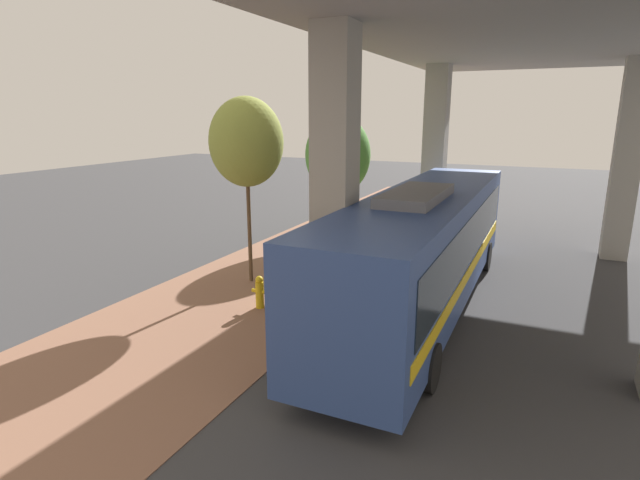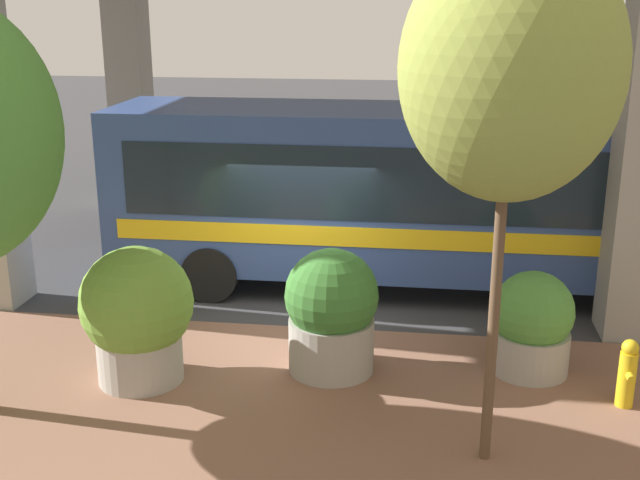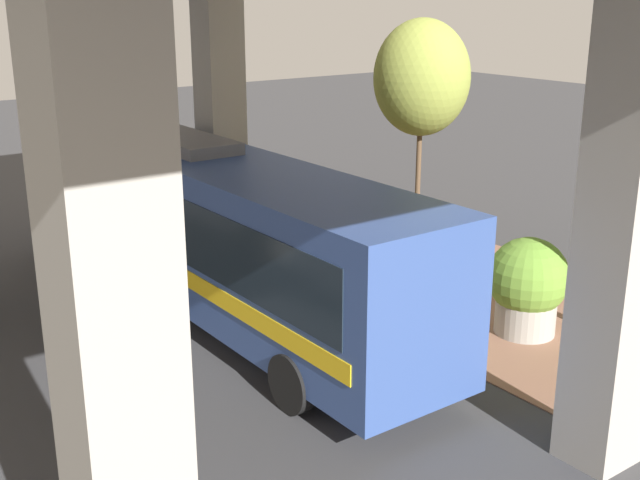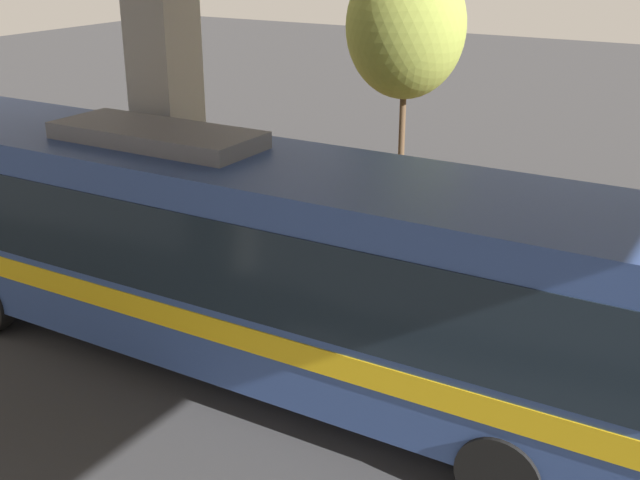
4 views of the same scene
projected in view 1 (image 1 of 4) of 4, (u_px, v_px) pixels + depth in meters
ground_plane at (381, 271)px, 17.44m from camera, size 80.00×80.00×0.00m
sidewalk_strip at (304, 260)px, 18.66m from camera, size 6.00×40.00×0.02m
overpass at (523, 58)px, 14.12m from camera, size 9.40×18.68×7.88m
bus at (426, 243)px, 13.58m from camera, size 2.56×12.84×3.54m
fire_hydrant at (260, 292)px, 13.97m from camera, size 0.48×0.23×0.96m
planter_front at (306, 276)px, 14.54m from camera, size 1.15×1.15×1.51m
planter_middle at (345, 227)px, 19.65m from camera, size 1.56×1.56×1.95m
planter_back at (334, 247)px, 17.11m from camera, size 1.33×1.33×1.83m
street_tree_near at (246, 142)px, 15.27m from camera, size 2.28×2.28×5.87m
street_tree_far at (338, 155)px, 21.05m from camera, size 2.76×2.76×5.30m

